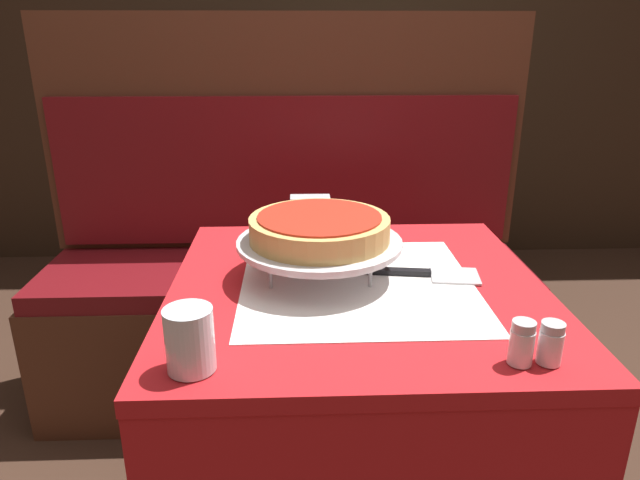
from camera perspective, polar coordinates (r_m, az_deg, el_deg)
The scene contains 12 objects.
dining_table_front at distance 1.21m, azimuth 3.65°, elevation -9.17°, with size 0.75×0.75×0.73m.
dining_table_rear at distance 2.69m, azimuth 7.21°, elevation 7.44°, with size 0.66×0.66×0.74m.
booth_bench at distance 1.96m, azimuth -3.27°, elevation -5.32°, with size 1.60×0.47×1.27m.
back_wall_panel at distance 3.13m, azimuth -0.11°, elevation 19.83°, with size 6.00×0.04×2.40m, color black.
pizza_pan_stand at distance 1.16m, azimuth -0.06°, elevation -0.44°, with size 0.34×0.34×0.08m.
deep_dish_pizza at distance 1.15m, azimuth -0.06°, elevation 1.23°, with size 0.28×0.28×0.05m.
pizza_server at distance 1.21m, azimuth 10.16°, elevation -3.31°, with size 0.26×0.10×0.01m.
water_glass_near at distance 0.88m, azimuth -12.89°, elevation -9.68°, with size 0.07×0.07×0.10m.
salt_shaker at distance 0.93m, azimuth 19.52°, elevation -9.67°, with size 0.04×0.04×0.07m.
pepper_shaker at distance 0.95m, azimuth 22.07°, elevation -9.54°, with size 0.04×0.04×0.07m.
napkin_holder at distance 1.45m, azimuth -0.98°, elevation 2.65°, with size 0.10×0.05×0.09m.
condiment_caddy at distance 2.75m, azimuth 8.93°, elevation 10.98°, with size 0.12×0.12×0.18m.
Camera 1 is at (-0.12, -1.05, 1.21)m, focal length 32.00 mm.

